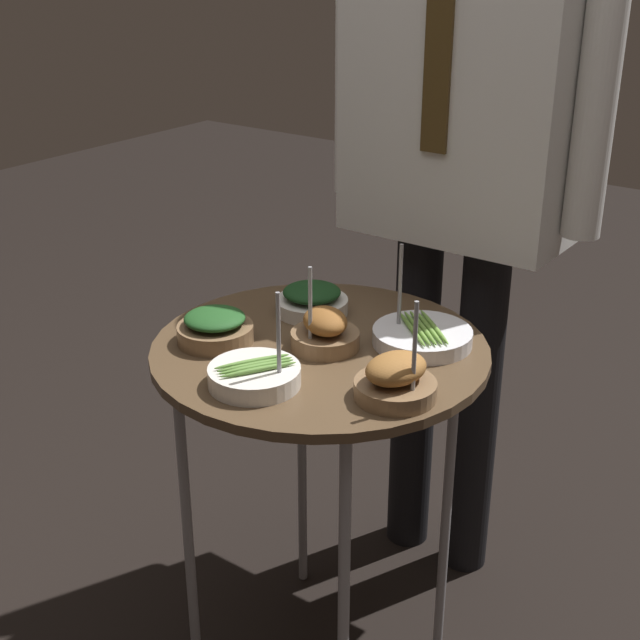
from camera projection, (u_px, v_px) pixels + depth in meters
name	position (u px, v px, depth m)	size (l,w,h in m)	color
serving_cart	(320.00, 377.00, 1.60)	(0.60, 0.60, 0.73)	brown
bowl_roast_front_center	(324.00, 332.00, 1.56)	(0.13, 0.12, 0.16)	brown
bowl_spinach_far_rim	(312.00, 300.00, 1.70)	(0.14, 0.14, 0.06)	silver
bowl_asparagus_back_left	(422.00, 336.00, 1.58)	(0.18, 0.18, 0.18)	silver
bowl_roast_mid_right	(396.00, 380.00, 1.39)	(0.13, 0.13, 0.18)	brown
bowl_spinach_center	(215.00, 328.00, 1.58)	(0.14, 0.14, 0.06)	brown
bowl_asparagus_near_rim	(256.00, 376.00, 1.43)	(0.15, 0.15, 0.17)	silver
waiter_figure	(462.00, 125.00, 1.78)	(0.61, 0.23, 1.64)	black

